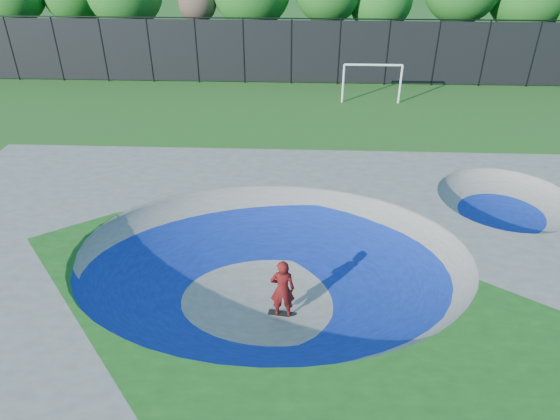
{
  "coord_description": "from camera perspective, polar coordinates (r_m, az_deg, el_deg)",
  "views": [
    {
      "loc": [
        0.74,
        -11.04,
        9.44
      ],
      "look_at": [
        0.1,
        3.0,
        1.1
      ],
      "focal_mm": 32.0,
      "sensor_mm": 36.0,
      "label": 1
    }
  ],
  "objects": [
    {
      "name": "skateboard",
      "position": [
        13.94,
        0.27,
        -11.81
      ],
      "size": [
        0.8,
        0.33,
        0.05
      ],
      "primitive_type": "cube",
      "rotation": [
        0.0,
        0.0,
        -0.15
      ],
      "color": "black",
      "rests_on": "ground"
    },
    {
      "name": "ground",
      "position": [
        14.54,
        -0.94,
        -9.79
      ],
      "size": [
        120.0,
        120.0,
        0.0
      ],
      "primitive_type": "plane",
      "color": "#1F5116",
      "rests_on": "ground"
    },
    {
      "name": "fence",
      "position": [
        32.88,
        1.3,
        17.77
      ],
      "size": [
        48.09,
        0.09,
        4.04
      ],
      "color": "black",
      "rests_on": "ground"
    },
    {
      "name": "soccer_goal",
      "position": [
        29.78,
        10.53,
        14.83
      ],
      "size": [
        3.38,
        0.12,
        2.23
      ],
      "color": "white",
      "rests_on": "ground"
    },
    {
      "name": "skater",
      "position": [
        13.36,
        0.28,
        -9.03
      ],
      "size": [
        0.67,
        0.44,
        1.81
      ],
      "primitive_type": "imported",
      "rotation": [
        0.0,
        0.0,
        3.16
      ],
      "color": "red",
      "rests_on": "ground"
    },
    {
      "name": "skate_deck",
      "position": [
        14.07,
        -0.97,
        -7.47
      ],
      "size": [
        22.0,
        14.0,
        1.5
      ],
      "primitive_type": "cube",
      "color": "gray",
      "rests_on": "ground"
    }
  ]
}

